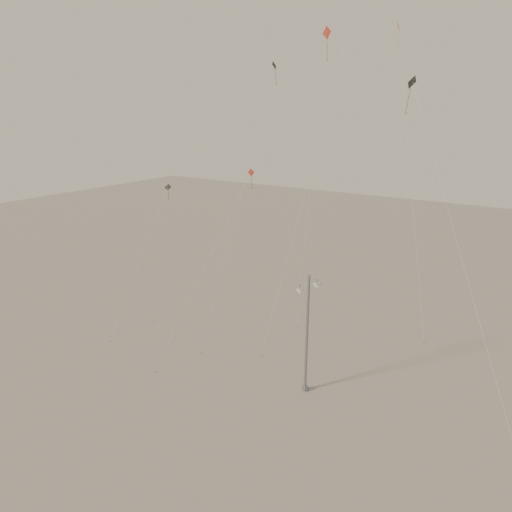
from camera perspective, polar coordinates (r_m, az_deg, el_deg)
The scene contains 9 objects.
ground at distance 32.57m, azimuth -1.59°, elevation -17.19°, with size 160.00×160.00×0.00m, color gray.
street_lamp at distance 32.58m, azimuth 5.84°, elevation -8.47°, with size 1.61×0.70×8.16m.
kite_0 at distance 40.22m, azimuth -4.28°, elevation 23.57°, with size 7.49×4.27×29.57m.
kite_1 at distance 40.37m, azimuth 0.03°, elevation 13.47°, with size 0.68×10.01×21.66m.
kite_3 at distance 36.03m, azimuth -3.26°, elevation 3.92°, with size 3.57×7.82×13.91m.
kite_4 at distance 29.38m, azimuth 19.67°, elevation 9.95°, with size 10.15×8.54×19.89m.
kite_5 at distance 49.22m, azimuth 16.42°, elevation 18.48°, with size 8.09×11.51×25.76m.
kite_6 at distance 40.84m, azimuth -11.66°, elevation 3.20°, with size 2.45×5.44×12.28m.
kite_7 at distance 40.47m, azimuth 7.40°, elevation 18.01°, with size 1.42×2.21×23.92m.
Camera 1 is at (15.71, -22.01, 18.14)m, focal length 35.00 mm.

